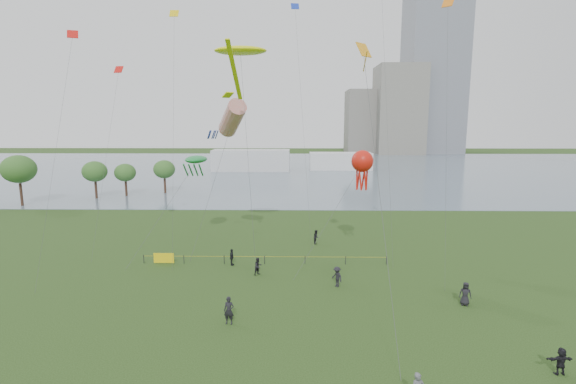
{
  "coord_description": "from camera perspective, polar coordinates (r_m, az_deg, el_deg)",
  "views": [
    {
      "loc": [
        0.57,
        -24.74,
        13.83
      ],
      "look_at": [
        0.0,
        10.0,
        8.0
      ],
      "focal_mm": 26.0,
      "sensor_mm": 36.0,
      "label": 1
    }
  ],
  "objects": [
    {
      "name": "lake",
      "position": [
        125.5,
        0.68,
        3.21
      ],
      "size": [
        400.0,
        120.0,
        0.08
      ],
      "primitive_type": "cube",
      "color": "slate",
      "rests_on": "ground_plane"
    },
    {
      "name": "small_kites",
      "position": [
        44.95,
        -5.83,
        22.82
      ],
      "size": [
        33.61,
        13.09,
        10.36
      ],
      "color": "yellow"
    },
    {
      "name": "spectator_c",
      "position": [
        41.53,
        -7.7,
        -8.83
      ],
      "size": [
        0.52,
        1.0,
        1.63
      ],
      "primitive_type": "imported",
      "rotation": [
        0.0,
        0.0,
        1.44
      ],
      "color": "black",
      "rests_on": "ground_plane"
    },
    {
      "name": "kite_stingray",
      "position": [
        40.79,
        -6.54,
        18.56
      ],
      "size": [
        4.89,
        10.0,
        20.75
      ],
      "rotation": [
        0.0,
        0.0,
        0.25
      ],
      "color": "#3F3F42"
    },
    {
      "name": "kite_windsock",
      "position": [
        43.01,
        -7.65,
        9.95
      ],
      "size": [
        6.07,
        5.3,
        16.16
      ],
      "rotation": [
        0.0,
        0.0,
        0.33
      ],
      "color": "#3F3F42"
    },
    {
      "name": "tower",
      "position": [
        207.49,
        19.6,
        21.86
      ],
      "size": [
        24.0,
        24.0,
        120.0
      ],
      "primitive_type": "cube",
      "color": "slate",
      "rests_on": "ground_plane"
    },
    {
      "name": "kite_creature",
      "position": [
        47.4,
        -12.46,
        4.33
      ],
      "size": [
        6.24,
        10.82,
        10.17
      ],
      "rotation": [
        0.0,
        0.0,
        -0.12
      ],
      "color": "#3F3F42"
    },
    {
      "name": "kite_delta",
      "position": [
        33.93,
        10.55,
        16.62
      ],
      "size": [
        1.4,
        14.24,
        20.01
      ],
      "rotation": [
        0.0,
        0.0,
        0.12
      ],
      "color": "#3F3F42"
    },
    {
      "name": "fence",
      "position": [
        42.54,
        -11.58,
        -8.86
      ],
      "size": [
        24.07,
        0.07,
        1.05
      ],
      "color": "black",
      "rests_on": "ground_plane"
    },
    {
      "name": "kite_octopus",
      "position": [
        42.45,
        10.12,
        4.08
      ],
      "size": [
        7.98,
        7.64,
        11.09
      ],
      "rotation": [
        0.0,
        0.0,
        0.31
      ],
      "color": "#3F3F42"
    },
    {
      "name": "spectator_f",
      "position": [
        30.2,
        -8.08,
        -15.75
      ],
      "size": [
        0.77,
        0.56,
        1.96
      ],
      "primitive_type": "imported",
      "rotation": [
        0.0,
        0.0,
        -0.13
      ],
      "color": "black",
      "rests_on": "ground_plane"
    },
    {
      "name": "pavilion_left",
      "position": [
        120.88,
        -5.04,
        4.35
      ],
      "size": [
        22.0,
        8.0,
        6.0
      ],
      "primitive_type": "cube",
      "color": "silver",
      "rests_on": "ground_plane"
    },
    {
      "name": "spectator_a",
      "position": [
        38.81,
        -4.11,
        -10.1
      ],
      "size": [
        0.99,
        0.99,
        1.62
      ],
      "primitive_type": "imported",
      "rotation": [
        0.0,
        0.0,
        0.75
      ],
      "color": "black",
      "rests_on": "ground_plane"
    },
    {
      "name": "building_low",
      "position": [
        195.28,
        10.35,
        9.43
      ],
      "size": [
        16.0,
        18.0,
        28.0
      ],
      "primitive_type": "cube",
      "color": "slate",
      "rests_on": "ground_plane"
    },
    {
      "name": "spectator_e",
      "position": [
        29.08,
        33.26,
        -18.79
      ],
      "size": [
        1.47,
        0.52,
        1.57
      ],
      "primitive_type": "imported",
      "rotation": [
        0.0,
        0.0,
        3.18
      ],
      "color": "black",
      "rests_on": "ground_plane"
    },
    {
      "name": "trees",
      "position": [
        82.65,
        -26.04,
        2.67
      ],
      "size": [
        24.9,
        17.64,
        8.48
      ],
      "color": "#332017",
      "rests_on": "ground_plane"
    },
    {
      "name": "spectator_d",
      "position": [
        35.4,
        23.08,
        -12.68
      ],
      "size": [
        1.02,
        0.82,
        1.82
      ],
      "primitive_type": "imported",
      "rotation": [
        0.0,
        0.0,
        -0.31
      ],
      "color": "black",
      "rests_on": "ground_plane"
    },
    {
      "name": "spectator_g",
      "position": [
        48.27,
        3.89,
        -6.15
      ],
      "size": [
        0.75,
        0.89,
        1.62
      ],
      "primitive_type": "imported",
      "rotation": [
        0.0,
        0.0,
        1.38
      ],
      "color": "black",
      "rests_on": "ground_plane"
    },
    {
      "name": "spectator_b",
      "position": [
        36.32,
        6.71,
        -11.43
      ],
      "size": [
        1.19,
        1.31,
        1.76
      ],
      "primitive_type": "imported",
      "rotation": [
        0.0,
        0.0,
        -0.95
      ],
      "color": "black",
      "rests_on": "ground_plane"
    },
    {
      "name": "ground_plane",
      "position": [
        28.35,
        -0.35,
        -19.68
      ],
      "size": [
        400.0,
        400.0,
        0.0
      ],
      "primitive_type": "plane",
      "color": "#1B3310"
    },
    {
      "name": "pavilion_right",
      "position": [
        123.99,
        7.18,
        4.21
      ],
      "size": [
        18.0,
        7.0,
        5.0
      ],
      "primitive_type": "cube",
      "color": "silver",
      "rests_on": "ground_plane"
    },
    {
      "name": "building_mid",
      "position": [
        192.25,
        14.88,
        10.76
      ],
      "size": [
        20.0,
        20.0,
        38.0
      ],
      "primitive_type": "cube",
      "color": "slate",
      "rests_on": "ground_plane"
    }
  ]
}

